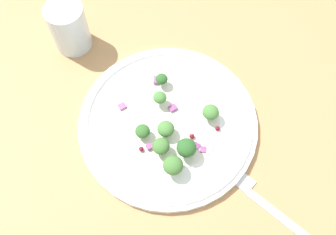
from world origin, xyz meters
TOP-DOWN VIEW (x-y plane):
  - ground_plane at (0.00, 0.00)cm, footprint 180.00×180.00cm
  - plate at (1.36, 1.02)cm, footprint 28.41×28.41cm
  - dressing_pool at (1.36, 1.02)cm, footprint 16.48×16.48cm
  - broccoli_floret_0 at (-0.21, -2.17)cm, footprint 2.13×2.13cm
  - broccoli_floret_1 at (3.05, 2.26)cm, footprint 2.60×2.60cm
  - broccoli_floret_2 at (-2.64, -4.48)cm, footprint 1.95×1.95cm
  - broccoli_floret_3 at (6.47, 7.22)cm, footprint 2.95×2.95cm
  - broccoli_floret_4 at (5.60, 3.83)cm, footprint 2.61×2.61cm
  - broccoli_floret_5 at (3.22, 6.74)cm, footprint 2.94×2.94cm
  - broccoli_floret_6 at (-3.80, 5.17)cm, footprint 2.59×2.59cm
  - broccoli_floret_7 at (5.79, 0.34)cm, footprint 2.26×2.26cm
  - cranberry_0 at (-3.15, 7.44)cm, footprint 0.77×0.77cm
  - cranberry_1 at (0.70, 5.59)cm, footprint 0.80×0.80cm
  - cranberry_2 at (7.69, 1.67)cm, footprint 0.73×0.73cm
  - onion_bit_0 at (4.83, -5.96)cm, footprint 1.37×1.31cm
  - onion_bit_1 at (-0.69, -0.14)cm, footprint 1.49×1.30cm
  - onion_bit_2 at (6.49, 2.24)cm, footprint 1.24×1.08cm
  - onion_bit_3 at (0.97, 8.22)cm, footprint 1.32×1.30cm
  - onion_bit_4 at (-2.41, -5.59)cm, footprint 1.58×1.54cm
  - onion_bit_5 at (1.23, 7.00)cm, footprint 1.19×1.37cm
  - fork at (-0.15, 21.71)cm, footprint 3.32×18.68cm
  - water_glass at (1.93, -22.25)cm, footprint 6.43×6.43cm

SIDE VIEW (x-z plane):
  - ground_plane at x=0.00cm, z-range -2.00..0.00cm
  - fork at x=-0.15cm, z-range 0.00..0.50cm
  - plate at x=1.36cm, z-range 0.01..1.71cm
  - dressing_pool at x=1.36cm, z-range 1.20..1.40cm
  - onion_bit_3 at x=0.97cm, z-range 1.24..1.63cm
  - onion_bit_5 at x=1.23cm, z-range 1.25..1.63cm
  - onion_bit_0 at x=4.83cm, z-range 1.36..1.81cm
  - cranberry_0 at x=-3.15cm, z-range 1.27..2.04cm
  - onion_bit_1 at x=-0.69cm, z-range 1.59..1.90cm
  - onion_bit_4 at x=-2.41cm, z-range 1.55..2.08cm
  - cranberry_1 at x=0.70cm, z-range 1.43..2.23cm
  - cranberry_2 at x=7.69cm, z-range 1.48..2.21cm
  - onion_bit_2 at x=6.49cm, z-range 1.63..2.09cm
  - broccoli_floret_7 at x=5.79cm, z-range 1.64..3.93cm
  - broccoli_floret_1 at x=3.05cm, z-range 1.64..4.27cm
  - broccoli_floret_2 at x=-2.64cm, z-range 2.04..4.02cm
  - broccoli_floret_6 at x=-3.80cm, z-range 1.83..4.45cm
  - broccoli_floret_4 at x=5.60cm, z-range 1.86..4.51cm
  - broccoli_floret_0 at x=-0.21cm, z-range 2.12..4.27cm
  - broccoli_floret_3 at x=6.47cm, z-range 1.85..4.84cm
  - broccoli_floret_5 at x=3.22cm, z-range 2.03..5.01cm
  - water_glass at x=1.93cm, z-range 0.00..8.84cm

